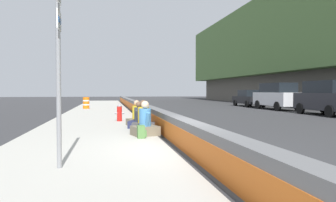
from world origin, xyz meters
TOP-DOWN VIEW (x-y plane):
  - ground_plane at (0.00, 0.00)m, footprint 160.00×160.00m
  - sidewalk_strip at (0.00, 2.65)m, footprint 80.00×4.40m
  - jersey_barrier at (0.00, 0.00)m, footprint 76.00×0.45m
  - route_sign_post at (-1.50, 2.95)m, footprint 0.44×0.09m
  - fire_hydrant at (7.54, 1.47)m, footprint 0.26×0.46m
  - seated_person_foreground at (2.52, 0.83)m, footprint 0.89×0.97m
  - seated_person_middle at (3.56, 0.77)m, footprint 0.81×0.91m
  - seated_person_rear at (4.59, 0.83)m, footprint 0.85×0.92m
  - seated_person_far at (5.52, 0.82)m, footprint 0.82×0.91m
  - backpack at (1.94, 1.02)m, footprint 0.32×0.28m
  - construction_barrel at (18.71, 3.76)m, footprint 0.54×0.54m
  - parked_car_third at (10.21, -12.08)m, footprint 4.87×2.20m
  - parked_car_fourth at (16.40, -12.14)m, footprint 4.86×2.19m
  - parked_car_midline at (22.02, -12.27)m, footprint 4.51×1.96m

SIDE VIEW (x-z plane):
  - ground_plane at x=0.00m, z-range 0.00..0.00m
  - sidewalk_strip at x=0.00m, z-range 0.00..0.14m
  - backpack at x=1.94m, z-range 0.13..0.53m
  - jersey_barrier at x=0.00m, z-range 0.00..0.85m
  - seated_person_rear at x=4.59m, z-range -0.06..0.99m
  - seated_person_far at x=5.52m, z-range -0.06..1.02m
  - seated_person_middle at x=3.56m, z-range -0.07..1.07m
  - seated_person_foreground at x=2.52m, z-range -0.07..1.07m
  - fire_hydrant at x=7.54m, z-range 0.15..1.03m
  - construction_barrel at x=18.71m, z-range 0.14..1.09m
  - parked_car_midline at x=22.02m, z-range 0.01..1.72m
  - parked_car_third at x=10.21m, z-range 0.04..2.32m
  - parked_car_fourth at x=16.40m, z-range 0.04..2.32m
  - route_sign_post at x=-1.50m, z-range 0.41..4.01m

